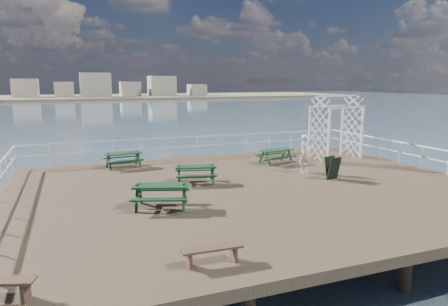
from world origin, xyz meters
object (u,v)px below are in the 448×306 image
Objects in this scene: picnic_table_a at (196,171)px; picnic_table_c at (276,153)px; picnic_table_b at (123,157)px; trellis_arbor at (336,131)px; person at (305,154)px; picnic_table_d at (161,191)px; flat_bench_far at (212,251)px.

picnic_table_c is at bearing 38.28° from picnic_table_a.
picnic_table_b is 10.85m from trellis_arbor.
person reaches higher than picnic_table_b.
picnic_table_d reaches higher than picnic_table_c.
picnic_table_b is 1.04× the size of person.
trellis_arbor is (10.29, 4.92, 0.93)m from picnic_table_d.
picnic_table_b is (-2.35, 3.97, 0.01)m from picnic_table_a.
trellis_arbor is (3.50, 0.01, 0.97)m from picnic_table_c.
picnic_table_c is at bearing 82.07° from person.
picnic_table_b is at bearing 137.19° from person.
flat_bench_far is (-1.78, -7.07, -0.20)m from picnic_table_a.
trellis_arbor reaches higher than picnic_table_a.
flat_bench_far is (0.58, -11.04, -0.21)m from picnic_table_b.
picnic_table_a is 7.29m from flat_bench_far.
picnic_table_d reaches higher than flat_bench_far.
flat_bench_far is at bearing -148.96° from person.
picnic_table_c is at bearing 55.12° from picnic_table_d.
picnic_table_a is 4.62m from picnic_table_b.
person is (5.09, 0.04, 0.35)m from picnic_table_a.
flat_bench_far is at bearing -90.71° from picnic_table_a.
trellis_arbor is at bearing -14.96° from picnic_table_b.
picnic_table_d is at bearing -112.95° from picnic_table_a.
person is (-3.23, -2.21, -0.63)m from trellis_arbor.
person is (0.27, -2.20, 0.35)m from picnic_table_c.
picnic_table_a is at bearing 77.50° from flat_bench_far.
trellis_arbor is at bearing -7.87° from picnic_table_c.
picnic_table_d is at bearing -165.90° from trellis_arbor.
trellis_arbor reaches higher than person.
flat_bench_far is 13.79m from trellis_arbor.
trellis_arbor is at bearing 19.43° from person.
trellis_arbor is at bearing 44.81° from picnic_table_d.
picnic_table_d is (-1.97, -2.67, 0.05)m from picnic_table_a.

